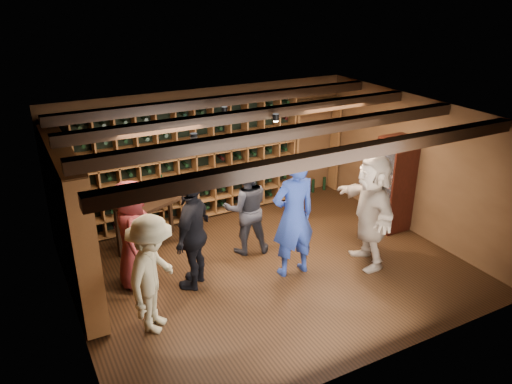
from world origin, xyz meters
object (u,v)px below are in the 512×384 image
guest_khaki (152,275)px  display_cabinet (394,186)px  guest_red_floral (133,234)px  guest_beige (371,211)px  guest_woman_black (193,233)px  tasting_table (154,205)px  man_blue_shirt (294,216)px  man_grey_suit (246,208)px

guest_khaki → display_cabinet: bearing=-41.5°
guest_red_floral → guest_beige: size_ratio=0.90×
guest_woman_black → guest_khaki: (-0.84, -0.73, -0.05)m
guest_beige → guest_woman_black: bearing=-89.1°
guest_red_floral → tasting_table: bearing=-12.6°
man_blue_shirt → man_grey_suit: man_blue_shirt is taller
guest_red_floral → guest_woman_black: (0.78, -0.44, 0.03)m
guest_khaki → guest_woman_black: bearing=-10.1°
guest_red_floral → tasting_table: (0.59, 0.92, -0.02)m
display_cabinet → guest_khaki: bearing=-170.6°
guest_khaki → guest_beige: 3.60m
guest_woman_black → tasting_table: guest_woman_black is taller
man_grey_suit → guest_woman_black: guest_woman_black is taller
guest_woman_black → guest_beige: size_ratio=0.94×
display_cabinet → guest_beige: 1.44m
display_cabinet → guest_woman_black: (-3.96, -0.07, 0.02)m
guest_beige → display_cabinet: bearing=138.6°
display_cabinet → guest_red_floral: size_ratio=1.03×
man_grey_suit → tasting_table: 1.57m
display_cabinet → man_grey_suit: (-2.79, 0.49, -0.05)m
man_blue_shirt → guest_khaki: size_ratio=1.21×
man_grey_suit → guest_red_floral: bearing=19.1°
display_cabinet → guest_beige: (-1.20, -0.78, 0.09)m
guest_red_floral → man_blue_shirt: bearing=-90.1°
guest_red_floral → display_cabinet: bearing=-74.3°
guest_beige → tasting_table: 3.60m
man_grey_suit → guest_woman_black: bearing=41.1°
display_cabinet → guest_red_floral: (-4.73, 0.37, -0.00)m
display_cabinet → guest_woman_black: bearing=-179.0°
man_blue_shirt → guest_khaki: bearing=9.2°
guest_red_floral → guest_khaki: guest_red_floral is taller
guest_khaki → tasting_table: 2.19m
man_blue_shirt → guest_beige: bearing=167.0°
man_grey_suit → guest_khaki: (-2.01, -1.29, 0.02)m
man_blue_shirt → guest_khaki: 2.37m
man_blue_shirt → tasting_table: 2.44m
tasting_table → guest_khaki: bearing=-130.7°
display_cabinet → guest_khaki: 4.87m
guest_woman_black → display_cabinet: bearing=134.8°
guest_beige → man_blue_shirt: bearing=-88.7°
man_grey_suit → guest_khaki: bearing=48.2°
guest_red_floral → tasting_table: size_ratio=1.22×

